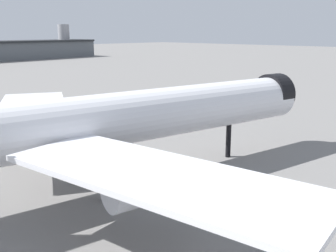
# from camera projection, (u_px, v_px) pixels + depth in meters

# --- Properties ---
(ground) EXTENTS (900.00, 900.00, 0.00)m
(ground) POSITION_uv_depth(u_px,v_px,m) (145.00, 181.00, 49.01)
(ground) COLOR slate
(airliner_near_gate) EXTENTS (67.16, 60.56, 18.35)m
(airliner_near_gate) POSITION_uv_depth(u_px,v_px,m) (109.00, 121.00, 45.72)
(airliner_near_gate) COLOR white
(airliner_near_gate) RESTS_ON ground
(baggage_tug_wing) EXTENTS (3.33, 3.48, 1.85)m
(baggage_tug_wing) POSITION_uv_depth(u_px,v_px,m) (62.00, 115.00, 83.16)
(baggage_tug_wing) COLOR black
(baggage_tug_wing) RESTS_ON ground
(traffic_cone_near_nose) EXTENTS (0.48, 0.48, 0.61)m
(traffic_cone_near_nose) POSITION_uv_depth(u_px,v_px,m) (222.00, 121.00, 80.15)
(traffic_cone_near_nose) COLOR #F2600C
(traffic_cone_near_nose) RESTS_ON ground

